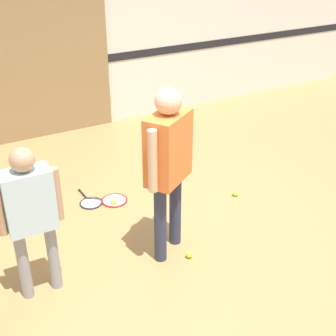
% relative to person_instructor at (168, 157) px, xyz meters
% --- Properties ---
extents(ground_plane, '(16.00, 16.00, 0.00)m').
position_rel_person_instructor_xyz_m(ground_plane, '(0.19, -0.00, -1.03)').
color(ground_plane, '#A87F4C').
extents(wall_back, '(16.00, 0.07, 3.20)m').
position_rel_person_instructor_xyz_m(wall_back, '(0.19, 3.39, 0.57)').
color(wall_back, silver).
rests_on(wall_back, ground_plane).
extents(person_instructor, '(0.54, 0.47, 1.66)m').
position_rel_person_instructor_xyz_m(person_instructor, '(0.00, 0.00, 0.00)').
color(person_instructor, '#2D334C').
rests_on(person_instructor, ground_plane).
extents(person_student_left, '(0.53, 0.22, 1.39)m').
position_rel_person_instructor_xyz_m(person_student_left, '(-1.24, 0.04, -0.17)').
color(person_student_left, gray).
rests_on(person_student_left, ground_plane).
extents(racket_spare_on_floor, '(0.51, 0.43, 0.03)m').
position_rel_person_instructor_xyz_m(racket_spare_on_floor, '(-0.11, 1.10, -1.02)').
color(racket_spare_on_floor, red).
rests_on(racket_spare_on_floor, ground_plane).
extents(racket_second_spare, '(0.28, 0.50, 0.03)m').
position_rel_person_instructor_xyz_m(racket_second_spare, '(-0.36, 1.19, -1.02)').
color(racket_second_spare, '#28282D').
rests_on(racket_second_spare, ground_plane).
extents(tennis_ball_near_instructor, '(0.07, 0.07, 0.07)m').
position_rel_person_instructor_xyz_m(tennis_ball_near_instructor, '(0.12, -0.21, -0.99)').
color(tennis_ball_near_instructor, '#CCE038').
rests_on(tennis_ball_near_instructor, ground_plane).
extents(tennis_ball_by_spare_racket, '(0.07, 0.07, 0.07)m').
position_rel_person_instructor_xyz_m(tennis_ball_by_spare_racket, '(-0.14, 1.03, -0.99)').
color(tennis_ball_by_spare_racket, '#CCE038').
rests_on(tennis_ball_by_spare_racket, ground_plane).
extents(tennis_ball_stray_left, '(0.07, 0.07, 0.07)m').
position_rel_person_instructor_xyz_m(tennis_ball_stray_left, '(1.19, 0.50, -0.99)').
color(tennis_ball_stray_left, '#CCE038').
rests_on(tennis_ball_stray_left, ground_plane).
extents(tennis_ball_stray_right, '(0.07, 0.07, 0.07)m').
position_rel_person_instructor_xyz_m(tennis_ball_stray_right, '(0.59, 1.09, -0.99)').
color(tennis_ball_stray_right, '#CCE038').
rests_on(tennis_ball_stray_right, ground_plane).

